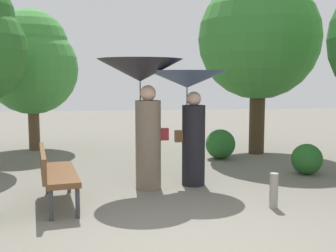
{
  "coord_description": "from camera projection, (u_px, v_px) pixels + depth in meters",
  "views": [
    {
      "loc": [
        -0.96,
        -4.49,
        1.84
      ],
      "look_at": [
        0.0,
        2.84,
        1.0
      ],
      "focal_mm": 44.25,
      "sensor_mm": 36.0,
      "label": 1
    }
  ],
  "objects": [
    {
      "name": "park_bench",
      "position": [
        54.0,
        171.0,
        6.0
      ],
      "size": [
        0.76,
        1.56,
        0.83
      ],
      "rotation": [
        0.0,
        0.0,
        1.76
      ],
      "color": "#38383D",
      "rests_on": "ground"
    },
    {
      "name": "bush_path_left",
      "position": [
        220.0,
        144.0,
        9.56
      ],
      "size": [
        0.69,
        0.69,
        0.69
      ],
      "primitive_type": "sphere",
      "color": "#235B23",
      "rests_on": "ground"
    },
    {
      "name": "tree_mid_right",
      "position": [
        259.0,
        28.0,
        9.96
      ],
      "size": [
        2.93,
        2.93,
        4.74
      ],
      "color": "#42301E",
      "rests_on": "ground"
    },
    {
      "name": "ground_plane",
      "position": [
        200.0,
        240.0,
        4.75
      ],
      "size": [
        40.0,
        40.0,
        0.0
      ],
      "primitive_type": "plane",
      "color": "#6B665B"
    },
    {
      "name": "bush_path_right",
      "position": [
        307.0,
        159.0,
        8.01
      ],
      "size": [
        0.6,
        0.6,
        0.6
      ],
      "primitive_type": "sphere",
      "color": "#235B23",
      "rests_on": "ground"
    },
    {
      "name": "tree_near_left",
      "position": [
        32.0,
        61.0,
        10.55
      ],
      "size": [
        2.33,
        2.33,
        3.6
      ],
      "color": "brown",
      "rests_on": "ground"
    },
    {
      "name": "person_right",
      "position": [
        189.0,
        99.0,
        7.07
      ],
      "size": [
        1.37,
        1.37,
        1.98
      ],
      "rotation": [
        0.0,
        0.0,
        1.57
      ],
      "color": "black",
      "rests_on": "ground"
    },
    {
      "name": "path_marker_post",
      "position": [
        274.0,
        191.0,
        5.91
      ],
      "size": [
        0.12,
        0.12,
        0.51
      ],
      "primitive_type": "cylinder",
      "color": "gray",
      "rests_on": "ground"
    },
    {
      "name": "person_left",
      "position": [
        142.0,
        91.0,
        6.8
      ],
      "size": [
        1.41,
        1.41,
        2.17
      ],
      "rotation": [
        0.0,
        0.0,
        1.57
      ],
      "color": "#6B5B4C",
      "rests_on": "ground"
    }
  ]
}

